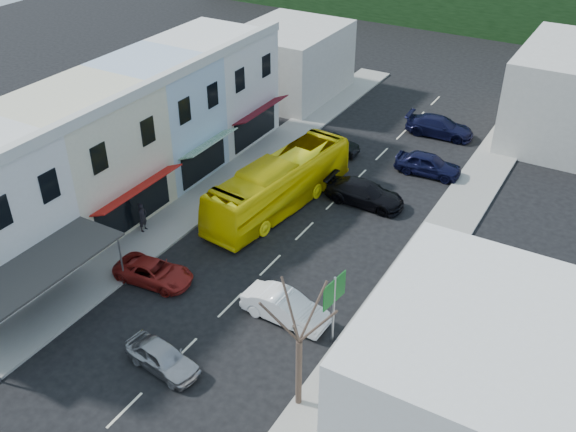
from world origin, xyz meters
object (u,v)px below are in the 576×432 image
(bus, at_px, (279,186))
(car_red, at_px, (154,271))
(pedestrian_left, at_px, (143,218))
(street_tree, at_px, (299,342))
(traffic_signal, at_px, (507,102))
(car_white, at_px, (285,308))
(car_silver, at_px, (162,357))
(direction_sign, at_px, (334,310))

(bus, relative_size, car_red, 2.52)
(car_red, height_order, pedestrian_left, pedestrian_left)
(car_red, xyz_separation_m, street_tree, (11.01, -3.54, 2.98))
(street_tree, distance_m, traffic_signal, 33.10)
(car_white, relative_size, car_red, 0.96)
(car_red, distance_m, street_tree, 11.94)
(bus, height_order, car_silver, bus)
(traffic_signal, bearing_deg, car_silver, 89.54)
(car_white, relative_size, pedestrian_left, 2.59)
(direction_sign, relative_size, traffic_signal, 0.85)
(bus, xyz_separation_m, direction_sign, (8.58, -9.42, 0.40))
(car_silver, xyz_separation_m, direction_sign, (5.94, 5.48, 1.25))
(direction_sign, bearing_deg, bus, 139.76)
(car_silver, relative_size, car_white, 1.00)
(bus, bearing_deg, street_tree, -49.63)
(bus, relative_size, direction_sign, 2.98)
(car_silver, xyz_separation_m, car_white, (3.15, 5.73, 0.00))
(car_silver, distance_m, direction_sign, 8.18)
(car_white, height_order, direction_sign, direction_sign)
(car_white, xyz_separation_m, car_red, (-7.72, -0.93, 0.00))
(car_silver, relative_size, car_red, 0.96)
(bus, bearing_deg, car_red, -94.09)
(car_white, relative_size, street_tree, 0.60)
(pedestrian_left, bearing_deg, car_red, -140.18)
(car_white, relative_size, traffic_signal, 0.96)
(car_white, bearing_deg, pedestrian_left, 79.58)
(car_red, relative_size, traffic_signal, 1.01)
(car_red, bearing_deg, street_tree, -113.71)
(car_silver, bearing_deg, street_tree, -71.51)
(pedestrian_left, height_order, direction_sign, direction_sign)
(bus, height_order, car_red, bus)
(car_silver, xyz_separation_m, street_tree, (6.44, 1.26, 2.98))
(direction_sign, distance_m, traffic_signal, 28.86)
(pedestrian_left, relative_size, direction_sign, 0.44)
(car_red, bearing_deg, bus, -16.67)
(bus, relative_size, street_tree, 1.58)
(pedestrian_left, bearing_deg, car_white, -109.60)
(traffic_signal, bearing_deg, car_white, 93.49)
(car_red, bearing_deg, car_silver, -142.30)
(car_white, height_order, traffic_signal, traffic_signal)
(pedestrian_left, bearing_deg, traffic_signal, -37.20)
(car_white, distance_m, street_tree, 6.30)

